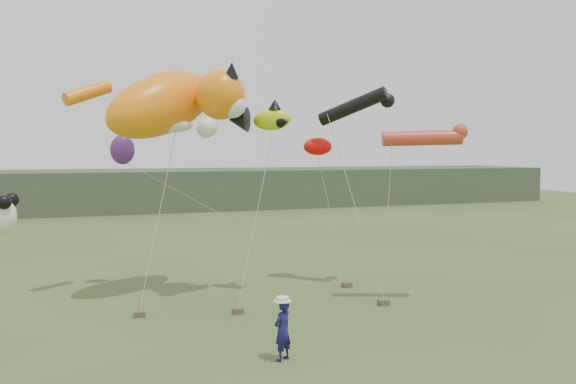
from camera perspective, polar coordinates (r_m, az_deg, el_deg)
name	(u,v)px	position (r m, az deg, el deg)	size (l,w,h in m)	color
ground	(298,354)	(17.18, 1.07, -16.11)	(120.00, 120.00, 0.00)	#385123
headland	(123,191)	(60.04, -16.41, 0.13)	(90.00, 13.00, 4.00)	#2D3D28
festival_attendant	(283,330)	(16.42, -0.56, -13.86)	(0.64, 0.42, 1.75)	#15144D
sandbag_anchors	(232,311)	(21.09, -5.73, -11.97)	(14.80, 5.13, 0.20)	brown
cat_kite	(175,103)	(23.46, -11.43, 8.86)	(7.06, 5.08, 4.07)	orange
fish_kite	(260,119)	(23.22, -2.90, 7.41)	(2.84, 1.87, 1.36)	#C5D60F
tube_kites	(390,119)	(23.68, 10.35, 7.26)	(4.32, 5.59, 2.58)	black
misc_kites	(220,148)	(25.12, -6.96, 4.45)	(9.69, 2.30, 1.27)	#F60A06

